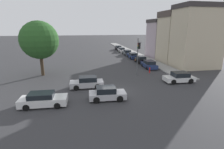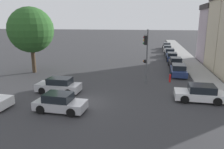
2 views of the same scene
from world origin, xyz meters
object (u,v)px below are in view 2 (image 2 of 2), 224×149
(parked_car_1, at_px, (175,63))
(parked_car_5, at_px, (167,46))
(street_tree, at_px, (31,30))
(traffic_signal, at_px, (146,50))
(crossing_car_0, at_px, (60,103))
(parked_car_4, at_px, (167,49))
(parked_car_3, at_px, (170,52))
(crossing_car_3, at_px, (200,93))
(parked_car_2, at_px, (172,57))
(crossing_car_1, at_px, (59,86))
(fire_hydrant, at_px, (170,78))
(parked_car_0, at_px, (178,70))

(parked_car_1, xyz_separation_m, parked_car_5, (0.09, 22.69, -0.03))
(street_tree, distance_m, parked_car_1, 20.58)
(traffic_signal, bearing_deg, crossing_car_0, 61.00)
(crossing_car_0, relative_size, parked_car_4, 0.82)
(traffic_signal, distance_m, parked_car_1, 11.13)
(street_tree, relative_size, parked_car_3, 1.89)
(crossing_car_3, bearing_deg, traffic_signal, -38.74)
(crossing_car_3, xyz_separation_m, parked_car_5, (-0.61, 36.62, 0.00))
(parked_car_2, distance_m, parked_car_5, 16.98)
(crossing_car_1, bearing_deg, traffic_signal, -152.09)
(parked_car_1, bearing_deg, fire_hydrant, 168.97)
(fire_hydrant, bearing_deg, parked_car_1, 80.55)
(crossing_car_3, xyz_separation_m, parked_car_1, (-0.69, 13.93, 0.03))
(parked_car_4, height_order, fire_hydrant, parked_car_4)
(traffic_signal, distance_m, parked_car_2, 16.40)
(street_tree, height_order, parked_car_2, street_tree)
(parked_car_0, height_order, parked_car_5, same)
(crossing_car_1, relative_size, parked_car_1, 1.09)
(crossing_car_1, height_order, parked_car_3, same)
(parked_car_2, xyz_separation_m, parked_car_5, (0.13, 16.98, -0.01))
(crossing_car_0, bearing_deg, parked_car_0, 55.48)
(parked_car_3, xyz_separation_m, fire_hydrant, (-1.32, -19.34, -0.19))
(parked_car_1, distance_m, parked_car_3, 11.05)
(parked_car_5, bearing_deg, parked_car_0, 179.84)
(parked_car_3, relative_size, parked_car_4, 0.92)
(parked_car_5, bearing_deg, parked_car_1, -179.96)
(parked_car_1, xyz_separation_m, parked_car_4, (-0.08, 17.44, -0.04))
(street_tree, relative_size, parked_car_0, 1.87)
(parked_car_2, bearing_deg, crossing_car_3, -175.81)
(parked_car_1, bearing_deg, crossing_car_0, 149.00)
(street_tree, bearing_deg, parked_car_2, 33.27)
(crossing_car_1, distance_m, fire_hydrant, 12.17)
(parked_car_3, bearing_deg, traffic_signal, 169.59)
(street_tree, relative_size, fire_hydrant, 9.22)
(crossing_car_0, bearing_deg, traffic_signal, 56.46)
(parked_car_0, bearing_deg, parked_car_5, 0.96)
(traffic_signal, xyz_separation_m, parked_car_0, (4.00, 4.94, -3.10))
(street_tree, height_order, crossing_car_3, street_tree)
(parked_car_1, height_order, parked_car_5, parked_car_1)
(parked_car_3, bearing_deg, parked_car_0, -179.62)
(crossing_car_3, bearing_deg, street_tree, -19.03)
(parked_car_1, bearing_deg, parked_car_0, 177.08)
(parked_car_3, distance_m, parked_car_5, 11.64)
(street_tree, distance_m, crossing_car_0, 15.20)
(street_tree, xyz_separation_m, parked_car_0, (18.75, 1.71, -4.89))
(crossing_car_0, distance_m, crossing_car_1, 4.61)
(crossing_car_0, xyz_separation_m, crossing_car_1, (-1.92, 4.19, 0.02))
(parked_car_5, bearing_deg, parked_car_3, 179.54)
(crossing_car_1, bearing_deg, parked_car_5, -107.52)
(fire_hydrant, bearing_deg, parked_car_5, 87.29)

